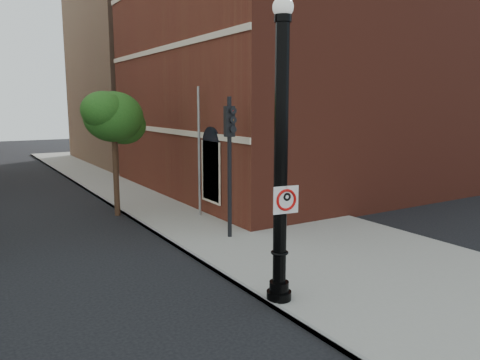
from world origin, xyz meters
TOP-DOWN VIEW (x-y plane):
  - ground at (0.00, 0.00)m, footprint 120.00×120.00m
  - sidewalk_right at (6.00, 10.00)m, footprint 8.00×60.00m
  - curb_edge at (2.05, 10.00)m, footprint 0.10×60.00m
  - brick_wall_building at (16.00, 14.00)m, footprint 22.30×16.30m
  - bg_building_tan_b at (16.00, 30.00)m, footprint 22.00×14.00m
  - lamppost at (2.31, 0.56)m, footprint 0.61×0.61m
  - no_parking_sign at (2.34, 0.38)m, footprint 0.65×0.14m
  - traffic_signal_right at (4.04, 5.88)m, footprint 0.36×0.43m
  - utility_pole at (4.62, 9.43)m, footprint 0.11×0.11m
  - street_tree_c at (1.75, 11.73)m, footprint 2.97×2.69m

SIDE VIEW (x-z plane):
  - ground at x=0.00m, z-range 0.00..0.00m
  - sidewalk_right at x=6.00m, z-range 0.00..0.12m
  - curb_edge at x=2.05m, z-range 0.00..0.14m
  - no_parking_sign at x=2.34m, z-range 2.30..2.96m
  - utility_pole at x=4.62m, z-range 0.00..5.54m
  - lamppost at x=2.31m, z-range -0.27..6.90m
  - traffic_signal_right at x=4.04m, z-range 0.88..5.96m
  - street_tree_c at x=1.75m, z-range 1.55..6.91m
  - brick_wall_building at x=16.00m, z-range 0.01..12.51m
  - bg_building_tan_b at x=16.00m, z-range 0.00..14.00m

